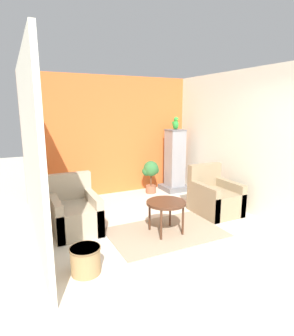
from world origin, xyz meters
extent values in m
plane|color=beige|center=(0.00, 0.00, 0.00)|extent=(20.00, 20.00, 0.00)
cube|color=orange|center=(0.00, 3.55, 1.35)|extent=(3.85, 0.06, 2.70)
cube|color=silver|center=(-1.90, 1.76, 1.35)|extent=(0.06, 3.52, 2.70)
cube|color=silver|center=(1.90, 1.76, 1.35)|extent=(0.06, 3.52, 2.70)
cube|color=gray|center=(0.00, 1.07, 0.01)|extent=(1.81, 1.19, 0.01)
cylinder|color=#472819|center=(0.00, 1.07, 0.51)|extent=(0.63, 0.63, 0.04)
cylinder|color=#472819|center=(-0.20, 0.88, 0.25)|extent=(0.04, 0.04, 0.49)
cylinder|color=#472819|center=(0.20, 0.88, 0.25)|extent=(0.04, 0.04, 0.49)
cylinder|color=#472819|center=(-0.20, 1.27, 0.25)|extent=(0.04, 0.04, 0.49)
cylinder|color=#472819|center=(0.20, 1.27, 0.25)|extent=(0.04, 0.04, 0.49)
cube|color=tan|center=(-1.30, 1.78, 0.22)|extent=(0.72, 0.87, 0.45)
cube|color=tan|center=(-1.30, 2.14, 0.68)|extent=(0.72, 0.14, 0.46)
cube|color=tan|center=(-1.60, 1.78, 0.30)|extent=(0.12, 0.87, 0.61)
cube|color=tan|center=(-1.00, 1.78, 0.30)|extent=(0.12, 0.87, 0.61)
cube|color=#8E7A5B|center=(1.29, 1.41, 0.22)|extent=(0.72, 0.87, 0.45)
cube|color=#8E7A5B|center=(1.29, 1.78, 0.68)|extent=(0.72, 0.14, 0.46)
cube|color=#8E7A5B|center=(0.99, 1.41, 0.30)|extent=(0.12, 0.87, 0.61)
cube|color=#8E7A5B|center=(1.59, 1.41, 0.30)|extent=(0.12, 0.87, 0.61)
cube|color=slate|center=(1.41, 3.11, 0.06)|extent=(0.60, 0.60, 0.11)
cube|color=#939399|center=(1.41, 3.11, 0.79)|extent=(0.38, 0.38, 1.34)
cube|color=slate|center=(1.41, 3.11, 1.47)|extent=(0.40, 0.40, 0.03)
ellipsoid|color=green|center=(1.41, 3.11, 1.60)|extent=(0.14, 0.17, 0.22)
sphere|color=green|center=(1.41, 3.09, 1.72)|extent=(0.12, 0.12, 0.12)
cone|color=gold|center=(1.41, 3.03, 1.72)|extent=(0.05, 0.05, 0.05)
cone|color=green|center=(1.41, 3.19, 1.58)|extent=(0.07, 0.14, 0.19)
cylinder|color=brown|center=(0.78, 3.13, 0.09)|extent=(0.25, 0.25, 0.18)
cylinder|color=brown|center=(0.78, 3.13, 0.32)|extent=(0.03, 0.03, 0.29)
sphere|color=#337038|center=(0.78, 3.13, 0.59)|extent=(0.36, 0.36, 0.36)
sphere|color=#337038|center=(0.68, 3.17, 0.53)|extent=(0.22, 0.22, 0.22)
sphere|color=#337038|center=(0.87, 3.11, 0.55)|extent=(0.20, 0.20, 0.20)
cylinder|color=#A37F51|center=(-1.45, 0.52, 0.17)|extent=(0.36, 0.36, 0.34)
cylinder|color=brown|center=(-1.45, 0.52, 0.33)|extent=(0.38, 0.38, 0.02)
camera|label=1|loc=(-2.14, -2.61, 1.99)|focal=30.00mm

